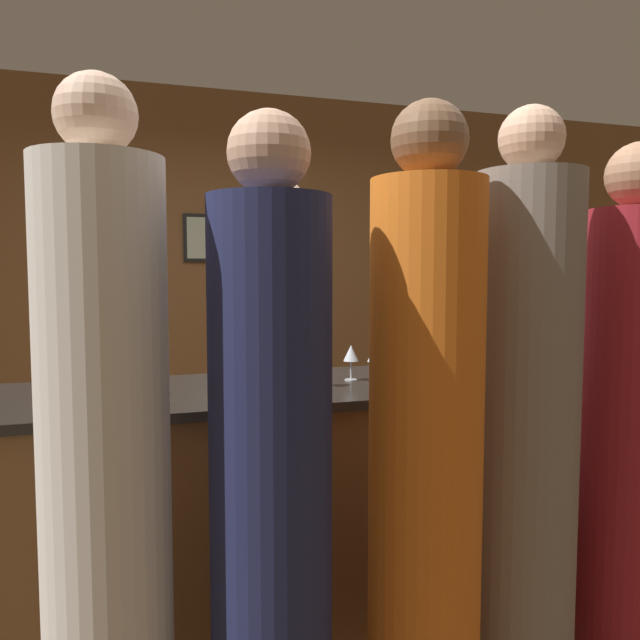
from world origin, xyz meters
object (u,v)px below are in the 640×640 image
(guest_1, at_px, (271,498))
(wine_bottle_0, at_px, (92,367))
(wine_bottle_1, at_px, (386,365))
(ice_bucket, at_px, (505,345))
(guest_0, at_px, (524,446))
(guest_3, at_px, (629,443))
(guest_2, at_px, (106,493))
(wine_bottle_2, at_px, (252,360))
(bartender, at_px, (286,377))
(guest_4, at_px, (425,468))

(guest_1, distance_m, wine_bottle_0, 0.93)
(wine_bottle_1, relative_size, ice_bucket, 1.41)
(wine_bottle_1, bearing_deg, guest_0, -55.36)
(guest_3, bearing_deg, guest_2, -179.22)
(guest_3, xyz_separation_m, ice_bucket, (0.13, 0.93, 0.23))
(guest_2, distance_m, wine_bottle_2, 0.95)
(bartender, xyz_separation_m, guest_1, (-0.49, -1.70, -0.03))
(bartender, bearing_deg, guest_2, 60.76)
(guest_0, xyz_separation_m, wine_bottle_1, (-0.29, 0.43, 0.22))
(wine_bottle_1, height_order, ice_bucket, wine_bottle_1)
(guest_0, relative_size, wine_bottle_2, 7.80)
(guest_4, distance_m, wine_bottle_0, 1.21)
(wine_bottle_1, bearing_deg, guest_4, -100.77)
(bartender, xyz_separation_m, wine_bottle_2, (-0.37, -0.87, 0.22))
(guest_0, xyz_separation_m, wine_bottle_2, (-0.73, 0.75, 0.21))
(guest_4, bearing_deg, guest_1, -178.58)
(guest_1, xyz_separation_m, wine_bottle_2, (0.12, 0.83, 0.26))
(wine_bottle_0, height_order, wine_bottle_2, wine_bottle_0)
(wine_bottle_1, xyz_separation_m, wine_bottle_2, (-0.44, 0.32, -0.01))
(guest_1, distance_m, guest_4, 0.47)
(guest_1, height_order, guest_3, guest_3)
(bartender, height_order, guest_4, bartender)
(guest_3, bearing_deg, guest_4, -173.93)
(guest_0, xyz_separation_m, guest_4, (-0.39, -0.07, -0.01))
(guest_1, bearing_deg, guest_3, 4.41)
(bartender, bearing_deg, guest_0, 102.64)
(guest_1, height_order, guest_2, guest_2)
(bartender, distance_m, guest_4, 1.69)
(bartender, distance_m, guest_3, 1.79)
(wine_bottle_0, bearing_deg, wine_bottle_2, 7.61)
(guest_0, height_order, wine_bottle_1, guest_0)
(guest_2, bearing_deg, wine_bottle_2, 54.31)
(guest_1, xyz_separation_m, guest_2, (-0.42, 0.08, 0.04))
(guest_0, bearing_deg, wine_bottle_0, 153.19)
(bartender, xyz_separation_m, ice_bucket, (0.94, -0.67, 0.22))
(wine_bottle_0, relative_size, wine_bottle_1, 1.04)
(bartender, distance_m, guest_0, 1.66)
(guest_0, distance_m, wine_bottle_0, 1.50)
(guest_4, relative_size, wine_bottle_0, 6.55)
(ice_bucket, bearing_deg, guest_0, -121.11)
(guest_4, distance_m, ice_bucket, 1.42)
(guest_3, xyz_separation_m, wine_bottle_2, (-1.17, 0.73, 0.24))
(guest_0, distance_m, guest_3, 0.45)
(bartender, relative_size, wine_bottle_0, 6.58)
(guest_0, xyz_separation_m, guest_2, (-1.27, -0.01, -0.01))
(guest_4, relative_size, ice_bucket, 9.56)
(guest_4, bearing_deg, wine_bottle_0, 141.63)
(guest_4, relative_size, wine_bottle_2, 7.67)
(guest_2, bearing_deg, wine_bottle_1, 23.86)
(guest_2, distance_m, ice_bucket, 2.09)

